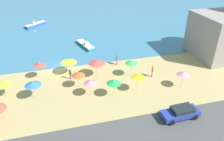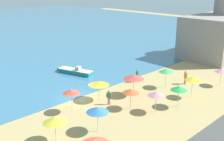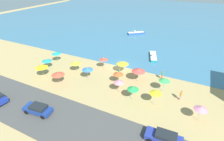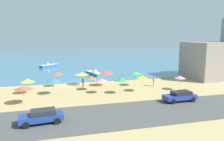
# 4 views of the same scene
# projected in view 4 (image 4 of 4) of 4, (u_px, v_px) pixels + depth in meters

# --- Properties ---
(ground_plane) EXTENTS (160.00, 160.00, 0.00)m
(ground_plane) POSITION_uv_depth(u_px,v_px,m) (72.00, 83.00, 40.07)
(ground_plane) COLOR tan
(sea) EXTENTS (150.00, 110.00, 0.05)m
(sea) POSITION_uv_depth(u_px,v_px,m) (61.00, 57.00, 92.53)
(sea) COLOR teal
(sea) RESTS_ON ground_plane
(coastal_road) EXTENTS (80.00, 8.00, 0.06)m
(coastal_road) POSITION_uv_depth(u_px,v_px,m) (87.00, 118.00, 22.89)
(coastal_road) COLOR #494947
(coastal_road) RESTS_ON ground_plane
(beach_umbrella_0) EXTENTS (2.05, 2.05, 2.35)m
(beach_umbrella_0) POSITION_uv_depth(u_px,v_px,m) (28.00, 81.00, 32.16)
(beach_umbrella_0) COLOR #B2B2B7
(beach_umbrella_0) RESTS_ON ground_plane
(beach_umbrella_1) EXTENTS (2.06, 2.06, 2.47)m
(beach_umbrella_1) POSITION_uv_depth(u_px,v_px,m) (53.00, 80.00, 31.86)
(beach_umbrella_1) COLOR #B2B2B7
(beach_umbrella_1) RESTS_ON ground_plane
(beach_umbrella_2) EXTENTS (1.80, 1.80, 2.61)m
(beach_umbrella_2) POSITION_uv_depth(u_px,v_px,m) (142.00, 77.00, 33.48)
(beach_umbrella_2) COLOR #B2B2B7
(beach_umbrella_2) RESTS_ON ground_plane
(beach_umbrella_3) EXTENTS (1.79, 1.79, 2.36)m
(beach_umbrella_3) POSITION_uv_depth(u_px,v_px,m) (102.00, 80.00, 32.46)
(beach_umbrella_3) COLOR #B2B2B7
(beach_umbrella_3) RESTS_ON ground_plane
(beach_umbrella_4) EXTENTS (2.49, 2.49, 2.70)m
(beach_umbrella_4) POSITION_uv_depth(u_px,v_px,m) (106.00, 73.00, 37.32)
(beach_umbrella_4) COLOR #B2B2B7
(beach_umbrella_4) RESTS_ON ground_plane
(beach_umbrella_5) EXTENTS (2.42, 2.42, 2.33)m
(beach_umbrella_5) POSITION_uv_depth(u_px,v_px,m) (82.00, 74.00, 38.11)
(beach_umbrella_5) COLOR #B2B2B7
(beach_umbrella_5) RESTS_ON ground_plane
(beach_umbrella_7) EXTENTS (1.86, 1.86, 2.61)m
(beach_umbrella_7) POSITION_uv_depth(u_px,v_px,m) (135.00, 73.00, 37.45)
(beach_umbrella_7) COLOR #B2B2B7
(beach_umbrella_7) RESTS_ON ground_plane
(beach_umbrella_8) EXTENTS (1.82, 1.82, 2.31)m
(beach_umbrella_8) POSITION_uv_depth(u_px,v_px,m) (91.00, 78.00, 34.44)
(beach_umbrella_8) COLOR #B2B2B7
(beach_umbrella_8) RESTS_ON ground_plane
(beach_umbrella_9) EXTENTS (2.28, 2.28, 2.36)m
(beach_umbrella_9) POSITION_uv_depth(u_px,v_px,m) (23.00, 88.00, 27.25)
(beach_umbrella_9) COLOR #B2B2B7
(beach_umbrella_9) RESTS_ON ground_plane
(beach_umbrella_10) EXTENTS (1.83, 1.83, 2.50)m
(beach_umbrella_10) POSITION_uv_depth(u_px,v_px,m) (122.00, 79.00, 32.29)
(beach_umbrella_10) COLOR #B2B2B7
(beach_umbrella_10) RESTS_ON ground_plane
(beach_umbrella_12) EXTENTS (1.79, 1.79, 2.59)m
(beach_umbrella_12) POSITION_uv_depth(u_px,v_px,m) (58.00, 73.00, 36.68)
(beach_umbrella_12) COLOR #B2B2B7
(beach_umbrella_12) RESTS_ON ground_plane
(beach_umbrella_13) EXTENTS (1.78, 1.78, 2.42)m
(beach_umbrella_13) POSITION_uv_depth(u_px,v_px,m) (180.00, 77.00, 34.50)
(beach_umbrella_13) COLOR #B2B2B7
(beach_umbrella_13) RESTS_ON ground_plane
(bather_0) EXTENTS (0.35, 0.52, 1.79)m
(bather_0) POSITION_uv_depth(u_px,v_px,m) (122.00, 76.00, 41.12)
(bather_0) COLOR #DC423D
(bather_0) RESTS_ON ground_plane
(bather_1) EXTENTS (0.39, 0.47, 1.68)m
(bather_1) POSITION_uv_depth(u_px,v_px,m) (83.00, 82.00, 36.66)
(bather_1) COLOR #D960AC
(bather_1) RESTS_ON ground_plane
(bather_2) EXTENTS (0.31, 0.55, 1.83)m
(bather_2) POSITION_uv_depth(u_px,v_px,m) (154.00, 80.00, 37.36)
(bather_2) COLOR #CE7187
(bather_2) RESTS_ON ground_plane
(parked_car_0) EXTENTS (4.37, 1.94, 1.36)m
(parked_car_0) POSITION_uv_depth(u_px,v_px,m) (180.00, 96.00, 28.47)
(parked_car_0) COLOR navy
(parked_car_0) RESTS_ON coastal_road
(parked_car_2) EXTENTS (4.30, 2.15, 1.36)m
(parked_car_2) POSITION_uv_depth(u_px,v_px,m) (42.00, 116.00, 21.21)
(parked_car_2) COLOR navy
(parked_car_2) RESTS_ON coastal_road
(skiff_nearshore) EXTENTS (5.14, 4.64, 1.28)m
(skiff_nearshore) POSITION_uv_depth(u_px,v_px,m) (49.00, 66.00, 60.81)
(skiff_nearshore) COLOR #2D52A1
(skiff_nearshore) RESTS_ON sea
(skiff_offshore) EXTENTS (2.95, 5.89, 1.17)m
(skiff_offshore) POSITION_uv_depth(u_px,v_px,m) (94.00, 73.00, 48.48)
(skiff_offshore) COLOR teal
(skiff_offshore) RESTS_ON sea
(harbor_fortress) EXTENTS (12.65, 8.65, 14.38)m
(harbor_fortress) POSITION_uv_depth(u_px,v_px,m) (223.00, 53.00, 45.03)
(harbor_fortress) COLOR gray
(harbor_fortress) RESTS_ON ground_plane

